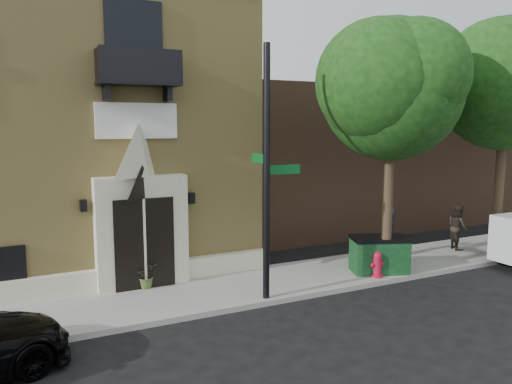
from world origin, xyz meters
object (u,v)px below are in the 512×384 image
(dumpster, at_px, (379,254))
(pedestrian_near, at_px, (389,233))
(pedestrian_far, at_px, (458,227))
(street_sign, at_px, (267,174))
(fire_hydrant, at_px, (377,265))

(dumpster, bearing_deg, pedestrian_near, 60.98)
(pedestrian_far, bearing_deg, street_sign, 120.13)
(street_sign, relative_size, pedestrian_far, 4.01)
(fire_hydrant, distance_m, pedestrian_near, 2.52)
(street_sign, xyz_separation_m, pedestrian_far, (8.85, 1.51, -2.54))
(pedestrian_near, bearing_deg, fire_hydrant, 29.24)
(fire_hydrant, relative_size, pedestrian_near, 0.45)
(dumpster, relative_size, pedestrian_near, 1.14)
(street_sign, xyz_separation_m, dumpster, (4.29, 0.50, -2.79))
(pedestrian_near, height_order, pedestrian_far, pedestrian_near)
(street_sign, height_order, fire_hydrant, street_sign)
(pedestrian_near, relative_size, pedestrian_far, 1.04)
(street_sign, bearing_deg, fire_hydrant, 5.41)
(dumpster, height_order, pedestrian_far, pedestrian_far)
(fire_hydrant, bearing_deg, pedestrian_near, 41.12)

